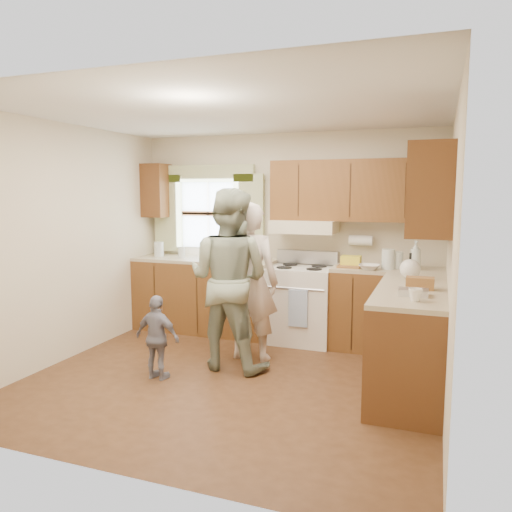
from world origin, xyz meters
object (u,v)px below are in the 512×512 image
at_px(stove, 302,303).
at_px(child, 158,338).
at_px(woman_left, 250,282).
at_px(woman_right, 229,279).

xyz_separation_m(stove, child, (-0.97, -1.67, -0.06)).
bearing_deg(stove, woman_left, -113.31).
distance_m(stove, child, 1.93).
relative_size(woman_left, woman_right, 0.92).
height_order(stove, woman_right, woman_right).
distance_m(stove, woman_left, 0.96).
bearing_deg(woman_left, stove, -113.75).
bearing_deg(woman_right, child, 51.89).
bearing_deg(child, woman_left, -120.75).
bearing_deg(stove, woman_right, -112.55).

